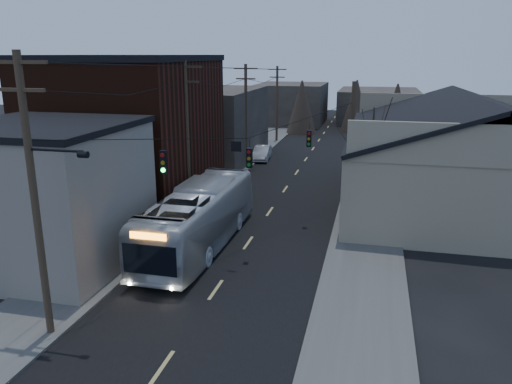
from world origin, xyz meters
TOP-DOWN VIEW (x-y plane):
  - road_surface at (0.00, 30.00)m, footprint 9.00×110.00m
  - sidewalk_left at (-6.50, 30.00)m, footprint 4.00×110.00m
  - sidewalk_right at (6.50, 30.00)m, footprint 4.00×110.00m
  - building_clapboard at (-9.00, 9.00)m, footprint 8.00×8.00m
  - building_brick at (-10.00, 20.00)m, footprint 10.00×12.00m
  - building_left_far at (-9.50, 36.00)m, footprint 9.00×14.00m
  - warehouse at (13.00, 25.00)m, footprint 16.16×20.60m
  - building_far_left at (-6.00, 65.00)m, footprint 10.00×12.00m
  - building_far_right at (7.00, 70.00)m, footprint 12.00×14.00m
  - bare_tree at (6.50, 20.00)m, footprint 0.40×0.40m
  - utility_lines at (-3.11, 24.14)m, footprint 11.24×45.28m
  - bus at (-2.47, 12.78)m, footprint 3.04×12.40m
  - parked_car at (-4.30, 36.68)m, footprint 1.86×4.47m

SIDE VIEW (x-z plane):
  - road_surface at x=0.00m, z-range 0.00..0.02m
  - sidewalk_left at x=-6.50m, z-range 0.00..0.12m
  - sidewalk_right at x=6.50m, z-range 0.00..0.12m
  - parked_car at x=-4.30m, z-range 0.00..1.44m
  - bus at x=-2.47m, z-range 0.00..3.44m
  - building_far_right at x=7.00m, z-range 0.00..5.00m
  - warehouse at x=13.00m, z-range -1.17..6.56m
  - building_far_left at x=-6.00m, z-range 0.00..6.00m
  - building_clapboard at x=-9.00m, z-range 0.00..7.00m
  - building_left_far at x=-9.50m, z-range 0.00..7.00m
  - bare_tree at x=6.50m, z-range 0.00..7.20m
  - utility_lines at x=-3.11m, z-range -0.30..10.20m
  - building_brick at x=-10.00m, z-range 0.00..10.00m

